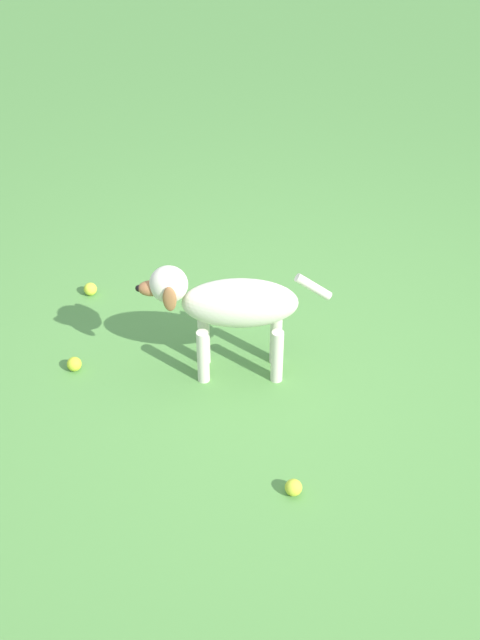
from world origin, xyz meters
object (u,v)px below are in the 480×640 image
at_px(tennis_ball_2, 90,289).
at_px(dog, 229,305).
at_px(tennis_ball_1, 294,488).
at_px(tennis_ball_0, 74,364).

bearing_deg(tennis_ball_2, dog, 76.84).
bearing_deg(dog, tennis_ball_2, -39.91).
bearing_deg(tennis_ball_1, dog, -134.20).
height_order(tennis_ball_0, tennis_ball_1, same).
distance_m(dog, tennis_ball_1, 0.82).
bearing_deg(tennis_ball_0, dog, 116.02).
relative_size(dog, tennis_ball_1, 11.33).
relative_size(dog, tennis_ball_0, 11.33).
distance_m(dog, tennis_ball_2, 0.98).
xyz_separation_m(tennis_ball_0, tennis_ball_2, (-0.51, -0.27, 0.00)).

